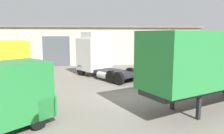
{
  "coord_description": "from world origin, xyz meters",
  "views": [
    {
      "loc": [
        -2.65,
        -12.96,
        3.92
      ],
      "look_at": [
        -0.55,
        2.01,
        1.6
      ],
      "focal_mm": 35.0,
      "sensor_mm": 36.0,
      "label": 1
    }
  ],
  "objects_px": {
    "tractor_unit_white": "(97,55)",
    "oil_drum": "(20,93)",
    "tractor_unit_red": "(204,53)",
    "container_trailer_blue": "(220,59)"
  },
  "relations": [
    {
      "from": "tractor_unit_red",
      "to": "oil_drum",
      "type": "height_order",
      "value": "tractor_unit_red"
    },
    {
      "from": "tractor_unit_white",
      "to": "container_trailer_blue",
      "type": "xyz_separation_m",
      "value": [
        5.87,
        -9.58,
        0.66
      ]
    },
    {
      "from": "tractor_unit_white",
      "to": "container_trailer_blue",
      "type": "relative_size",
      "value": 0.69
    },
    {
      "from": "tractor_unit_white",
      "to": "oil_drum",
      "type": "xyz_separation_m",
      "value": [
        -5.06,
        -7.19,
        -1.47
      ]
    },
    {
      "from": "container_trailer_blue",
      "to": "tractor_unit_white",
      "type": "bearing_deg",
      "value": -81.05
    },
    {
      "from": "tractor_unit_white",
      "to": "tractor_unit_red",
      "type": "distance_m",
      "value": 11.92
    },
    {
      "from": "tractor_unit_white",
      "to": "oil_drum",
      "type": "distance_m",
      "value": 8.91
    },
    {
      "from": "oil_drum",
      "to": "container_trailer_blue",
      "type": "bearing_deg",
      "value": -12.37
    },
    {
      "from": "tractor_unit_white",
      "to": "tractor_unit_red",
      "type": "relative_size",
      "value": 1.02
    },
    {
      "from": "oil_drum",
      "to": "tractor_unit_red",
      "type": "bearing_deg",
      "value": 27.99
    }
  ]
}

